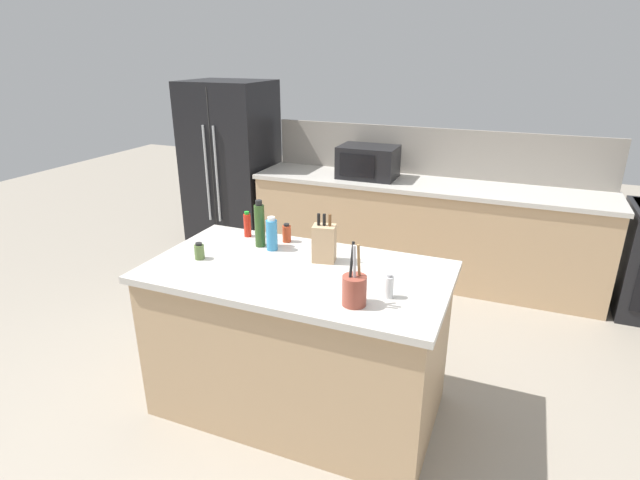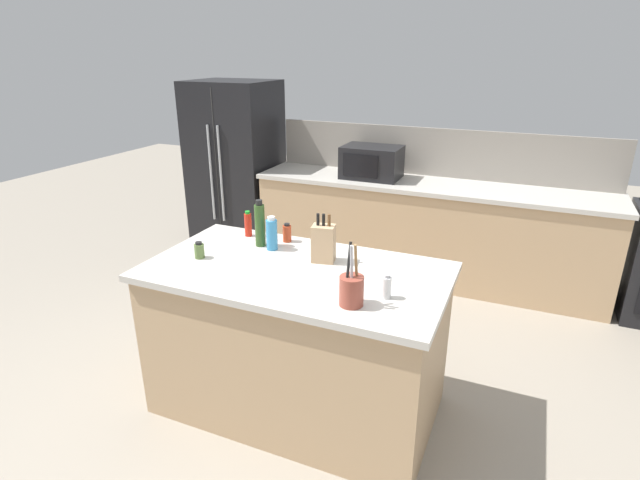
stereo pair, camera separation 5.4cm
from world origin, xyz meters
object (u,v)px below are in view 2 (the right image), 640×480
object	(u,v)px
knife_block	(323,243)
hot_sauce_bottle	(248,224)
dish_soap_bottle	(272,234)
spice_jar_paprika	(287,233)
spice_jar_oregano	(199,251)
olive_oil_bottle	(260,224)
refrigerator	(236,167)
microwave	(372,162)
salt_shaker	(386,287)
utensil_crock	(351,290)

from	to	relation	value
knife_block	hot_sauce_bottle	world-z (taller)	knife_block
knife_block	dish_soap_bottle	size ratio (longest dim) A/B	1.36
spice_jar_paprika	spice_jar_oregano	bearing A→B (deg)	-128.50
dish_soap_bottle	olive_oil_bottle	bearing A→B (deg)	164.68
refrigerator	knife_block	distance (m)	2.84
refrigerator	dish_soap_bottle	size ratio (longest dim) A/B	8.44
microwave	salt_shaker	world-z (taller)	microwave
spice_jar_oregano	hot_sauce_bottle	world-z (taller)	hot_sauce_bottle
spice_jar_paprika	dish_soap_bottle	size ratio (longest dim) A/B	0.57
olive_oil_bottle	spice_jar_paprika	world-z (taller)	olive_oil_bottle
microwave	olive_oil_bottle	distance (m)	1.97
spice_jar_paprika	spice_jar_oregano	world-z (taller)	spice_jar_paprika
refrigerator	salt_shaker	size ratio (longest dim) A/B	14.10
microwave	dish_soap_bottle	xyz separation A→B (m)	(-0.00, -1.99, -0.05)
utensil_crock	dish_soap_bottle	xyz separation A→B (m)	(-0.70, 0.48, 0.02)
hot_sauce_bottle	salt_shaker	xyz separation A→B (m)	(1.09, -0.49, -0.02)
knife_block	hot_sauce_bottle	size ratio (longest dim) A/B	1.69
microwave	spice_jar_oregano	bearing A→B (deg)	-98.32
refrigerator	microwave	bearing A→B (deg)	-1.89
knife_block	utensil_crock	xyz separation A→B (m)	(0.33, -0.44, -0.03)
olive_oil_bottle	utensil_crock	bearing A→B (deg)	-32.69
refrigerator	salt_shaker	world-z (taller)	refrigerator
spice_jar_paprika	salt_shaker	distance (m)	0.95
spice_jar_oregano	dish_soap_bottle	xyz separation A→B (m)	(0.33, 0.29, 0.05)
dish_soap_bottle	spice_jar_oregano	bearing A→B (deg)	-138.65
utensil_crock	spice_jar_paprika	world-z (taller)	utensil_crock
knife_block	spice_jar_paprika	distance (m)	0.40
refrigerator	knife_block	xyz separation A→B (m)	(1.92, -2.09, 0.15)
spice_jar_paprika	hot_sauce_bottle	bearing A→B (deg)	-178.21
hot_sauce_bottle	dish_soap_bottle	distance (m)	0.30
refrigerator	spice_jar_oregano	distance (m)	2.64
utensil_crock	olive_oil_bottle	distance (m)	0.94
spice_jar_paprika	utensil_crock	bearing A→B (deg)	-43.57
hot_sauce_bottle	utensil_crock	bearing A→B (deg)	-33.43
knife_block	dish_soap_bottle	distance (m)	0.37
refrigerator	olive_oil_bottle	bearing A→B (deg)	-54.10
olive_oil_bottle	salt_shaker	world-z (taller)	olive_oil_bottle
spice_jar_oregano	salt_shaker	bearing A→B (deg)	-2.65
knife_block	salt_shaker	size ratio (longest dim) A/B	2.27
spice_jar_paprika	knife_block	bearing A→B (deg)	-30.53
utensil_crock	olive_oil_bottle	bearing A→B (deg)	147.31
knife_block	salt_shaker	bearing A→B (deg)	-44.01
microwave	olive_oil_bottle	size ratio (longest dim) A/B	1.82
salt_shaker	spice_jar_paprika	bearing A→B (deg)	148.13
salt_shaker	dish_soap_bottle	bearing A→B (deg)	157.45
utensil_crock	refrigerator	bearing A→B (deg)	131.73
utensil_crock	hot_sauce_bottle	distance (m)	1.14
refrigerator	spice_jar_paprika	bearing A→B (deg)	-50.03
refrigerator	hot_sauce_bottle	distance (m)	2.30
olive_oil_bottle	salt_shaker	bearing A→B (deg)	-21.83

